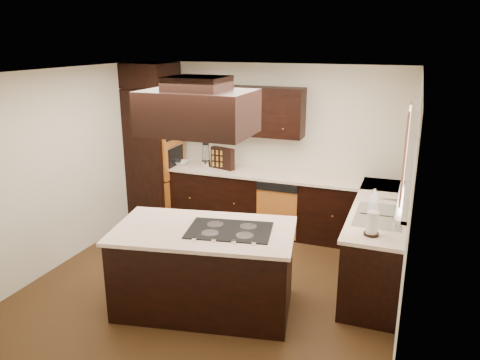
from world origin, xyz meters
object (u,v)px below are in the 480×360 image
at_px(oven_column, 155,155).
at_px(range_hood, 198,112).
at_px(spice_rack, 223,158).
at_px(island, 205,270).

xyz_separation_m(oven_column, range_hood, (1.88, -2.25, 1.10)).
height_order(oven_column, range_hood, range_hood).
distance_m(oven_column, spice_rack, 1.15).
relative_size(oven_column, range_hood, 2.02).
bearing_deg(oven_column, range_hood, -50.26).
distance_m(island, spice_rack, 2.47).
bearing_deg(spice_rack, oven_column, -158.59).
bearing_deg(island, oven_column, 119.67).
relative_size(range_hood, spice_rack, 2.66).
xyz_separation_m(oven_column, spice_rack, (1.15, 0.08, 0.02)).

